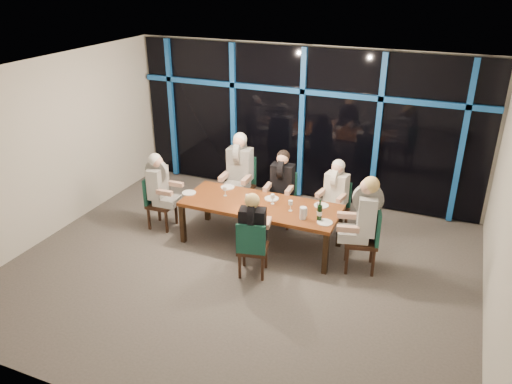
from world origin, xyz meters
TOP-DOWN VIEW (x-y plane):
  - room at (0.00, 0.00)m, footprint 7.04×7.00m
  - window_wall at (0.01, 2.93)m, footprint 6.86×0.43m
  - dining_table at (0.00, 0.80)m, footprint 2.60×1.00m
  - chair_far_left at (-0.82, 1.84)m, footprint 0.52×0.52m
  - chair_far_mid at (0.07, 1.69)m, footprint 0.46×0.46m
  - chair_far_right at (1.04, 1.75)m, footprint 0.49×0.49m
  - chair_end_left at (-1.94, 0.69)m, footprint 0.46×0.46m
  - chair_end_right at (1.78, 0.72)m, footprint 0.59×0.59m
  - chair_near_mid at (0.25, -0.14)m, footprint 0.52×0.52m
  - diner_far_left at (-0.81, 1.75)m, footprint 0.55×0.68m
  - diner_far_mid at (0.07, 1.61)m, footprint 0.49×0.60m
  - diner_far_right at (1.03, 1.67)m, footprint 0.50×0.61m
  - diner_end_left at (-1.86, 0.69)m, footprint 0.60×0.48m
  - diner_end_right at (1.70, 0.70)m, footprint 0.71×0.60m
  - diner_near_mid at (0.23, -0.06)m, footprint 0.52×0.62m
  - plate_far_left at (-0.79, 1.18)m, footprint 0.24×0.24m
  - plate_far_mid at (0.10, 1.05)m, footprint 0.24×0.24m
  - plate_far_right at (0.94, 1.11)m, footprint 0.24×0.24m
  - plate_end_left at (-1.28, 0.71)m, footprint 0.24×0.24m
  - plate_end_right at (1.15, 0.57)m, footprint 0.24×0.24m
  - plate_near_mid at (0.10, 0.49)m, footprint 0.24×0.24m
  - wine_bottle at (1.05, 0.61)m, footprint 0.08×0.08m
  - water_pitcher at (0.80, 0.57)m, footprint 0.12×0.11m
  - tea_light at (-0.13, 0.51)m, footprint 0.05×0.05m
  - wine_glass_a at (-0.20, 0.73)m, footprint 0.06×0.06m
  - wine_glass_b at (0.18, 0.88)m, footprint 0.07×0.07m
  - wine_glass_c at (0.53, 0.75)m, footprint 0.07×0.07m
  - wine_glass_d at (-0.68, 0.86)m, footprint 0.07×0.07m
  - wine_glass_e at (0.95, 0.90)m, footprint 0.06×0.06m

SIDE VIEW (x-z plane):
  - chair_far_right at x=1.04m, z-range 0.05..0.98m
  - chair_near_mid at x=0.25m, z-range 0.05..0.99m
  - chair_end_left at x=-1.94m, z-range 0.06..1.01m
  - chair_far_mid at x=0.07m, z-range 0.06..1.01m
  - chair_end_right at x=1.78m, z-range 0.06..1.12m
  - chair_far_left at x=-0.82m, z-range 0.06..1.13m
  - dining_table at x=0.00m, z-range 0.31..1.06m
  - plate_far_left at x=-0.79m, z-range 0.75..0.76m
  - plate_far_mid at x=0.10m, z-range 0.75..0.76m
  - plate_far_right at x=0.94m, z-range 0.75..0.76m
  - plate_end_left at x=-1.28m, z-range 0.75..0.76m
  - plate_end_right at x=1.15m, z-range 0.75..0.76m
  - plate_near_mid at x=0.10m, z-range 0.75..0.76m
  - tea_light at x=-0.13m, z-range 0.75..0.78m
  - water_pitcher at x=0.80m, z-range 0.75..0.94m
  - wine_glass_e at x=0.95m, z-range 0.79..0.94m
  - wine_glass_a at x=-0.20m, z-range 0.79..0.95m
  - wine_glass_d at x=-0.68m, z-range 0.79..0.96m
  - wine_glass_b at x=0.18m, z-range 0.79..0.96m
  - wine_glass_c at x=0.53m, z-range 0.79..0.97m
  - wine_bottle at x=1.05m, z-range 0.71..1.05m
  - diner_far_right at x=1.03m, z-range 0.43..1.33m
  - diner_near_mid at x=0.23m, z-range 0.44..1.34m
  - diner_end_left at x=-1.86m, z-range 0.45..1.37m
  - diner_far_mid at x=0.07m, z-range 0.45..1.38m
  - diner_end_right at x=1.70m, z-range 0.49..1.52m
  - diner_far_left at x=-0.81m, z-range 0.50..1.54m
  - window_wall at x=0.01m, z-range 0.08..3.02m
  - room at x=0.00m, z-range 0.51..3.53m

